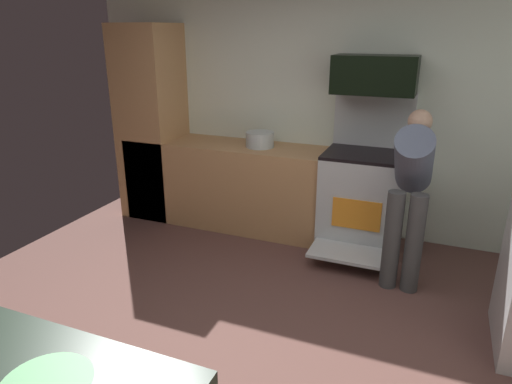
# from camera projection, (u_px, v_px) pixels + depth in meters

# --- Properties ---
(ground_plane) EXTENTS (5.20, 4.80, 0.02)m
(ground_plane) POSITION_uv_depth(u_px,v_px,m) (234.00, 355.00, 3.03)
(ground_plane) COLOR brown
(wall_back) EXTENTS (5.20, 0.12, 2.60)m
(wall_back) POSITION_uv_depth(u_px,v_px,m) (328.00, 106.00, 4.63)
(wall_back) COLOR silver
(wall_back) RESTS_ON ground
(lower_cabinet_run) EXTENTS (2.40, 0.60, 0.90)m
(lower_cabinet_run) POSITION_uv_depth(u_px,v_px,m) (234.00, 185.00, 4.92)
(lower_cabinet_run) COLOR tan
(lower_cabinet_run) RESTS_ON ground
(cabinet_column) EXTENTS (0.60, 0.60, 2.10)m
(cabinet_column) POSITION_uv_depth(u_px,v_px,m) (152.00, 123.00, 5.08)
(cabinet_column) COLOR tan
(cabinet_column) RESTS_ON ground
(oven_range) EXTENTS (0.76, 1.02, 1.48)m
(oven_range) POSITION_uv_depth(u_px,v_px,m) (363.00, 197.00, 4.40)
(oven_range) COLOR silver
(oven_range) RESTS_ON ground
(microwave) EXTENTS (0.74, 0.38, 0.34)m
(microwave) POSITION_uv_depth(u_px,v_px,m) (375.00, 75.00, 4.10)
(microwave) COLOR black
(microwave) RESTS_ON oven_range
(person_cook) EXTENTS (0.31, 0.69, 1.41)m
(person_cook) POSITION_uv_depth(u_px,v_px,m) (411.00, 185.00, 3.67)
(person_cook) COLOR #414141
(person_cook) RESTS_ON ground
(stock_pot) EXTENTS (0.29, 0.29, 0.15)m
(stock_pot) POSITION_uv_depth(u_px,v_px,m) (260.00, 139.00, 4.64)
(stock_pot) COLOR #B7C2C2
(stock_pot) RESTS_ON lower_cabinet_run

